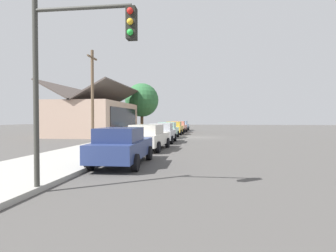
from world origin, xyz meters
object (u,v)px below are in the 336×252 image
(car_skyblue, at_px, (182,126))
(utility_pole_wooden, at_px, (92,94))
(car_silver, at_px, (162,133))
(car_ivory, at_px, (148,137))
(shade_tree, at_px, (142,100))
(traffic_light_main, at_px, (73,60))
(car_mustard, at_px, (174,128))
(car_seafoam, at_px, (168,130))
(car_coral, at_px, (179,127))
(car_navy, at_px, (122,146))
(fire_hydrant_red, at_px, (132,139))

(car_skyblue, relative_size, utility_pole_wooden, 0.65)
(car_silver, height_order, car_skyblue, same)
(car_ivory, height_order, shade_tree, shade_tree)
(car_ivory, distance_m, traffic_light_main, 10.65)
(car_ivory, relative_size, car_mustard, 1.01)
(car_skyblue, distance_m, shade_tree, 8.65)
(car_seafoam, height_order, traffic_light_main, traffic_light_main)
(car_coral, bearing_deg, car_navy, -177.76)
(car_skyblue, bearing_deg, car_silver, -177.77)
(fire_hydrant_red, bearing_deg, car_skyblue, -3.16)
(car_ivory, bearing_deg, traffic_light_main, -175.99)
(car_navy, xyz_separation_m, car_coral, (28.59, 0.13, -0.00))
(car_silver, distance_m, fire_hydrant_red, 3.82)
(car_seafoam, height_order, fire_hydrant_red, car_seafoam)
(car_mustard, height_order, car_skyblue, same)
(car_ivory, height_order, car_coral, same)
(car_coral, bearing_deg, shade_tree, 87.10)
(car_mustard, relative_size, fire_hydrant_red, 6.67)
(car_skyblue, bearing_deg, fire_hydrant_red, 178.77)
(car_skyblue, relative_size, fire_hydrant_red, 6.91)
(car_skyblue, bearing_deg, car_mustard, -178.51)
(car_silver, distance_m, car_seafoam, 5.62)
(car_navy, height_order, utility_pole_wooden, utility_pole_wooden)
(car_ivory, height_order, traffic_light_main, traffic_light_main)
(car_mustard, distance_m, traffic_light_main, 27.52)
(car_seafoam, distance_m, car_mustard, 5.98)
(traffic_light_main, bearing_deg, car_mustard, 0.58)
(shade_tree, bearing_deg, car_skyblue, -45.94)
(car_seafoam, height_order, utility_pole_wooden, utility_pole_wooden)
(car_coral, height_order, fire_hydrant_red, car_coral)
(car_navy, xyz_separation_m, fire_hydrant_red, (7.77, 1.57, -0.32))
(car_navy, height_order, car_silver, same)
(car_silver, bearing_deg, car_skyblue, -0.22)
(car_ivory, relative_size, car_coral, 1.06)
(utility_pole_wooden, bearing_deg, car_skyblue, -12.81)
(shade_tree, distance_m, utility_pole_wooden, 18.69)
(shade_tree, relative_size, utility_pole_wooden, 0.95)
(car_seafoam, distance_m, utility_pole_wooden, 8.93)
(shade_tree, bearing_deg, car_mustard, -138.72)
(car_navy, height_order, car_mustard, same)
(car_silver, relative_size, traffic_light_main, 0.87)
(car_ivory, xyz_separation_m, car_mustard, (17.08, 0.16, -0.00))
(shade_tree, height_order, traffic_light_main, shade_tree)
(car_coral, xyz_separation_m, utility_pole_wooden, (-18.20, 5.45, 3.11))
(car_ivory, distance_m, car_mustard, 17.08)
(utility_pole_wooden, bearing_deg, shade_tree, 0.30)
(car_seafoam, height_order, car_skyblue, same)
(car_ivory, relative_size, shade_tree, 0.67)
(shade_tree, bearing_deg, fire_hydrant_red, -169.11)
(car_navy, bearing_deg, traffic_light_main, 179.90)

